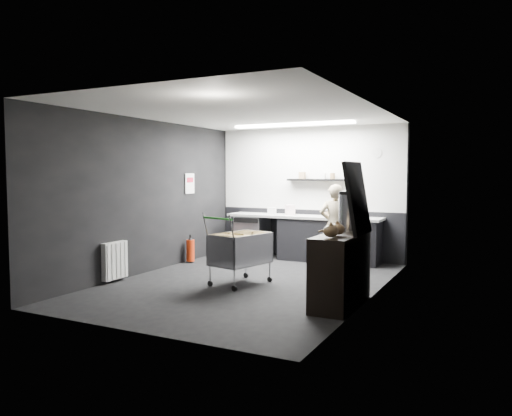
% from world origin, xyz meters
% --- Properties ---
extents(floor, '(5.50, 5.50, 0.00)m').
position_xyz_m(floor, '(0.00, 0.00, 0.00)').
color(floor, black).
rests_on(floor, ground).
extents(ceiling, '(5.50, 5.50, 0.00)m').
position_xyz_m(ceiling, '(0.00, 0.00, 2.70)').
color(ceiling, white).
rests_on(ceiling, wall_back).
extents(wall_back, '(5.50, 0.00, 5.50)m').
position_xyz_m(wall_back, '(0.00, 2.75, 1.35)').
color(wall_back, black).
rests_on(wall_back, floor).
extents(wall_front, '(5.50, 0.00, 5.50)m').
position_xyz_m(wall_front, '(0.00, -2.75, 1.35)').
color(wall_front, black).
rests_on(wall_front, floor).
extents(wall_left, '(0.00, 5.50, 5.50)m').
position_xyz_m(wall_left, '(-2.00, 0.00, 1.35)').
color(wall_left, black).
rests_on(wall_left, floor).
extents(wall_right, '(0.00, 5.50, 5.50)m').
position_xyz_m(wall_right, '(2.00, 0.00, 1.35)').
color(wall_right, black).
rests_on(wall_right, floor).
extents(kitchen_wall_panel, '(3.95, 0.02, 1.70)m').
position_xyz_m(kitchen_wall_panel, '(0.00, 2.73, 1.85)').
color(kitchen_wall_panel, silver).
rests_on(kitchen_wall_panel, wall_back).
extents(dado_panel, '(3.95, 0.02, 1.00)m').
position_xyz_m(dado_panel, '(0.00, 2.73, 0.50)').
color(dado_panel, black).
rests_on(dado_panel, wall_back).
extents(floating_shelf, '(1.20, 0.22, 0.04)m').
position_xyz_m(floating_shelf, '(0.20, 2.62, 1.62)').
color(floating_shelf, black).
rests_on(floating_shelf, wall_back).
extents(wall_clock, '(0.20, 0.03, 0.20)m').
position_xyz_m(wall_clock, '(1.40, 2.72, 2.15)').
color(wall_clock, silver).
rests_on(wall_clock, wall_back).
extents(poster, '(0.02, 0.30, 0.40)m').
position_xyz_m(poster, '(-1.98, 1.30, 1.55)').
color(poster, white).
rests_on(poster, wall_left).
extents(poster_red_band, '(0.02, 0.22, 0.10)m').
position_xyz_m(poster_red_band, '(-1.98, 1.30, 1.62)').
color(poster_red_band, red).
rests_on(poster_red_band, poster).
extents(radiator, '(0.10, 0.50, 0.60)m').
position_xyz_m(radiator, '(-1.94, -0.90, 0.35)').
color(radiator, silver).
rests_on(radiator, wall_left).
extents(ceiling_strip, '(2.40, 0.20, 0.04)m').
position_xyz_m(ceiling_strip, '(0.00, 1.85, 2.67)').
color(ceiling_strip, white).
rests_on(ceiling_strip, ceiling).
extents(prep_counter, '(3.20, 0.61, 0.90)m').
position_xyz_m(prep_counter, '(0.14, 2.42, 0.46)').
color(prep_counter, black).
rests_on(prep_counter, floor).
extents(person, '(0.64, 0.51, 1.55)m').
position_xyz_m(person, '(0.81, 1.97, 0.78)').
color(person, beige).
rests_on(person, floor).
extents(shopping_cart, '(0.81, 1.12, 1.10)m').
position_xyz_m(shopping_cart, '(-0.06, -0.13, 0.52)').
color(shopping_cart, silver).
rests_on(shopping_cart, floor).
extents(sideboard, '(0.54, 1.27, 1.90)m').
position_xyz_m(sideboard, '(1.75, -0.63, 0.60)').
color(sideboard, black).
rests_on(sideboard, floor).
extents(fire_extinguisher, '(0.16, 0.16, 0.52)m').
position_xyz_m(fire_extinguisher, '(-1.85, 1.12, 0.25)').
color(fire_extinguisher, red).
rests_on(fire_extinguisher, floor).
extents(cardboard_box, '(0.59, 0.52, 0.10)m').
position_xyz_m(cardboard_box, '(0.79, 2.37, 0.95)').
color(cardboard_box, '#8D704B').
rests_on(cardboard_box, prep_counter).
extents(pink_tub, '(0.21, 0.21, 0.21)m').
position_xyz_m(pink_tub, '(-0.28, 2.42, 1.00)').
color(pink_tub, white).
rests_on(pink_tub, prep_counter).
extents(white_container, '(0.18, 0.15, 0.14)m').
position_xyz_m(white_container, '(-0.67, 2.37, 0.97)').
color(white_container, silver).
rests_on(white_container, prep_counter).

